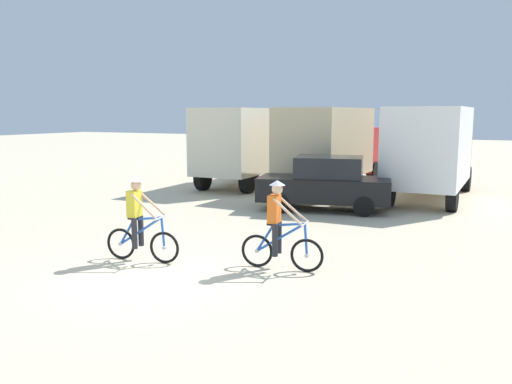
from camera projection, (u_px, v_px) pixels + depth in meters
The scene contains 7 objects.
ground_plane at pixel (150, 278), 10.00m from camera, with size 120.00×120.00×0.00m, color beige.
box_truck_cream_rv at pixel (249, 142), 22.77m from camera, with size 2.52×6.80×3.35m.
box_truck_tan_camper at pixel (331, 144), 21.22m from camera, with size 2.65×6.84×3.35m.
box_truck_avon_van at pixel (432, 148), 18.94m from camera, with size 2.44×6.77×3.35m.
sedan_parked at pixel (325, 184), 16.82m from camera, with size 4.49×2.65×1.76m.
cyclist_orange_shirt at pixel (139, 222), 11.02m from camera, with size 1.72×0.53×1.82m.
cyclist_cowboy_hat at pixel (279, 228), 10.42m from camera, with size 1.73×0.52×1.82m.
Camera 1 is at (6.07, -7.76, 3.13)m, focal length 36.49 mm.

